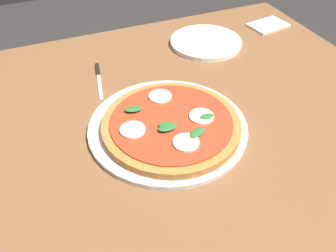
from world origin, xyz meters
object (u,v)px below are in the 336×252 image
plate_white (206,42)px  knife (99,76)px  pizza (171,124)px  napkin (268,25)px  serving_tray (168,127)px  dining_table (150,162)px

plate_white → knife: plate_white is taller
pizza → plate_white: bearing=-127.8°
pizza → knife: pizza is taller
napkin → pizza: bearing=35.5°
plate_white → knife: (0.37, 0.05, -0.00)m
serving_tray → pizza: pizza is taller
dining_table → pizza: size_ratio=4.35×
dining_table → serving_tray: bearing=178.3°
plate_white → knife: bearing=8.1°
serving_tray → plate_white: size_ratio=1.63×
dining_table → pizza: 0.13m
dining_table → plate_white: size_ratio=6.10×
serving_tray → knife: bearing=-71.6°
napkin → knife: (0.63, 0.08, -0.00)m
serving_tray → knife: serving_tray is taller
dining_table → knife: size_ratio=7.99×
dining_table → napkin: bearing=-147.9°
dining_table → napkin: 0.70m
serving_tray → dining_table: bearing=-1.7°
dining_table → knife: (0.05, -0.28, 0.10)m
dining_table → plate_white: (-0.32, -0.34, 0.10)m
plate_white → knife: 0.37m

